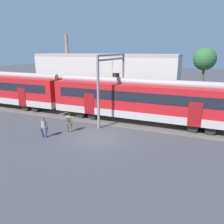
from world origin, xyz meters
TOP-DOWN VIEW (x-y plane):
  - ground_plane at (0.00, 0.00)m, footprint 160.00×160.00m
  - track_bed at (-8.79, 5.31)m, footprint 80.00×4.40m
  - commuter_train at (-6.31, 5.30)m, footprint 38.05×3.07m
  - pedestrian_grey at (-4.04, -1.53)m, footprint 0.55×0.63m
  - pedestrian_yellow at (-2.84, 0.27)m, footprint 0.53×0.63m
  - catenary_gantry at (-0.88, 5.31)m, footprint 0.24×6.64m
  - background_building at (-5.93, 14.59)m, footprint 21.03×5.00m
  - street_tree_right at (7.43, 18.19)m, footprint 3.05×3.05m

SIDE VIEW (x-z plane):
  - ground_plane at x=0.00m, z-range 0.00..0.00m
  - track_bed at x=-8.79m, z-range 0.00..0.01m
  - pedestrian_grey at x=-4.04m, z-range 0.16..1.82m
  - pedestrian_yellow at x=-2.84m, z-range 0.16..1.82m
  - commuter_train at x=-6.31m, z-range -0.11..4.62m
  - background_building at x=-5.93m, z-range -1.39..7.81m
  - catenary_gantry at x=-0.88m, z-range 1.05..7.58m
  - street_tree_right at x=7.43m, z-range 2.06..9.33m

